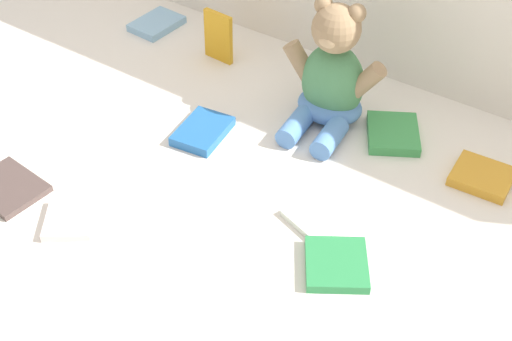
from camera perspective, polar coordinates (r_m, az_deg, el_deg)
ground_plane at (r=1.24m, az=3.10°, el=-1.12°), size 3.20×3.20×0.00m
teddy_bear at (r=1.34m, az=6.18°, el=7.46°), size 0.21×0.19×0.25m
book_case_0 at (r=1.36m, az=11.16°, el=3.00°), size 0.14×0.15×0.02m
book_case_1 at (r=1.18m, az=5.44°, el=-3.63°), size 0.12×0.13×0.01m
book_case_2 at (r=1.21m, az=-14.98°, el=-3.89°), size 0.12×0.12×0.02m
book_case_3 at (r=1.35m, az=-4.39°, el=3.23°), size 0.10×0.12×0.02m
book_case_4 at (r=1.30m, az=-19.67°, el=-1.33°), size 0.14×0.11×0.01m
book_case_5 at (r=1.11m, az=6.61°, el=-7.64°), size 0.14×0.14×0.02m
book_case_6 at (r=1.70m, az=-8.14°, el=11.81°), size 0.09×0.12×0.02m
book_case_7 at (r=1.54m, az=-3.10°, el=10.90°), size 0.07×0.02×0.11m
book_case_8 at (r=1.31m, az=18.05°, el=-0.48°), size 0.11×0.10×0.02m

